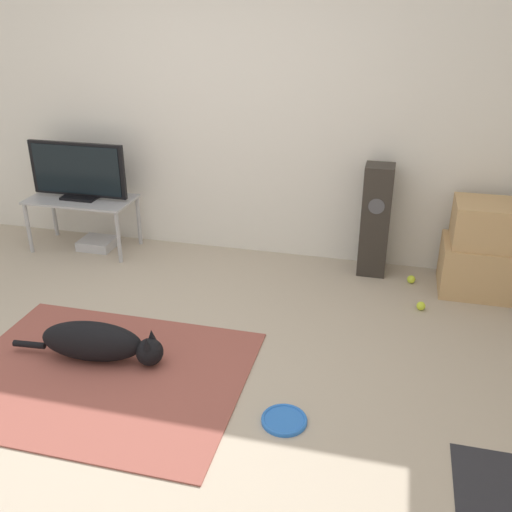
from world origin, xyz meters
TOP-DOWN VIEW (x-y plane):
  - ground_plane at (0.00, 0.00)m, footprint 12.00×12.00m
  - wall_back at (0.00, 2.10)m, footprint 8.00×0.06m
  - area_rug at (-0.18, -0.01)m, footprint 1.78×1.39m
  - dog at (-0.27, 0.13)m, footprint 1.02×0.28m
  - frisbee at (1.01, -0.15)m, footprint 0.26×0.26m
  - cardboard_box_lower at (2.16, 1.74)m, footprint 0.54×0.48m
  - cardboard_box_upper at (2.18, 1.74)m, footprint 0.48×0.42m
  - floor_speaker at (1.35, 1.88)m, footprint 0.23×0.24m
  - tv_stand at (-1.26, 1.74)m, footprint 0.95×0.48m
  - tv at (-1.26, 1.75)m, footprint 0.90×0.20m
  - tennis_ball_by_boxes at (1.69, 1.75)m, footprint 0.07×0.07m
  - tennis_ball_near_speaker at (1.76, 1.31)m, footprint 0.07×0.07m
  - game_console at (-1.17, 1.77)m, footprint 0.31×0.27m

SIDE VIEW (x-z plane):
  - ground_plane at x=0.00m, z-range 0.00..0.00m
  - area_rug at x=-0.18m, z-range 0.00..0.01m
  - frisbee at x=1.01m, z-range 0.00..0.03m
  - tennis_ball_by_boxes at x=1.69m, z-range 0.00..0.07m
  - tennis_ball_near_speaker at x=1.76m, z-range 0.00..0.07m
  - game_console at x=-1.17m, z-range 0.00..0.09m
  - dog at x=-0.27m, z-range 0.01..0.27m
  - cardboard_box_lower at x=2.16m, z-range 0.00..0.41m
  - tv_stand at x=-1.26m, z-range 0.18..0.67m
  - floor_speaker at x=1.35m, z-range 0.00..0.94m
  - cardboard_box_upper at x=2.18m, z-range 0.41..0.74m
  - tv at x=-1.26m, z-range 0.48..0.99m
  - wall_back at x=0.00m, z-range 0.00..2.55m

